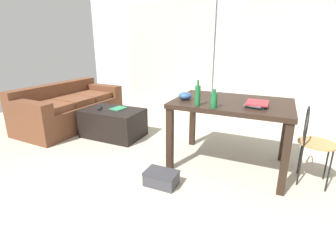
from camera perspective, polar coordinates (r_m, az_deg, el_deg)
name	(u,v)px	position (r m, az deg, el deg)	size (l,w,h in m)	color
ground_plane	(187,161)	(3.11, 4.34, -10.61)	(8.59, 8.59, 0.00)	#B2A893
wall_back	(229,49)	(4.88, 13.97, 14.89)	(6.28, 0.10, 2.60)	silver
curtains	(227,60)	(4.80, 13.59, 12.40)	(4.29, 0.03, 2.18)	beige
couch	(70,109)	(4.62, -21.96, 1.41)	(0.96, 1.79, 0.72)	brown
coffee_table	(113,123)	(3.90, -12.65, -1.70)	(0.91, 0.58, 0.43)	black
craft_table	(232,110)	(2.87, 14.60, 1.23)	(1.29, 0.89, 0.79)	black
wire_chair	(312,136)	(2.89, 30.52, -4.16)	(0.36, 0.37, 0.82)	#B7844C
bottle_near	(198,95)	(2.55, 6.92, 4.68)	(0.06, 0.06, 0.27)	#195B2D
bottle_far	(214,100)	(2.50, 10.65, 3.60)	(0.07, 0.07, 0.19)	#195B2D
bowl	(185,96)	(2.83, 4.02, 4.59)	(0.15, 0.15, 0.09)	#2D4C7A
book_stack	(257,104)	(2.70, 20.03, 2.58)	(0.24, 0.31, 0.05)	#1E668C
tv_remote_primary	(100,108)	(3.93, -15.54, 1.65)	(0.04, 0.18, 0.02)	black
magazine	(118,108)	(3.87, -11.48, 1.64)	(0.18, 0.23, 0.01)	#2D7F56
shoebox	(161,178)	(2.62, -1.57, -14.38)	(0.34, 0.22, 0.15)	#38383D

